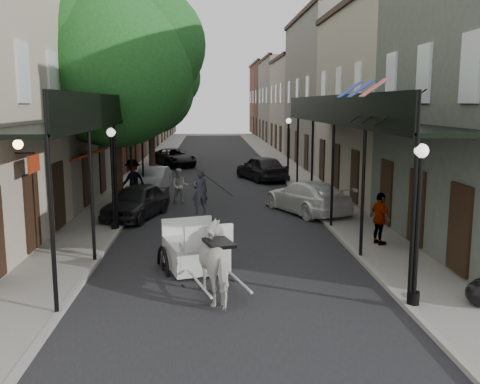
{
  "coord_description": "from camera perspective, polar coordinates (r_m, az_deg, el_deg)",
  "views": [
    {
      "loc": [
        -0.56,
        -13.51,
        4.71
      ],
      "look_at": [
        0.49,
        5.1,
        1.6
      ],
      "focal_mm": 40.0,
      "sensor_mm": 36.0,
      "label": 1
    }
  ],
  "objects": [
    {
      "name": "ground",
      "position": [
        14.32,
        -0.83,
        -9.74
      ],
      "size": [
        140.0,
        140.0,
        0.0
      ],
      "primitive_type": "plane",
      "color": "gray",
      "rests_on": "ground"
    },
    {
      "name": "road",
      "position": [
        33.84,
        -2.27,
        1.47
      ],
      "size": [
        8.0,
        90.0,
        0.01
      ],
      "primitive_type": "cube",
      "color": "black",
      "rests_on": "ground"
    },
    {
      "name": "sidewalk_left",
      "position": [
        34.12,
        -10.7,
        1.47
      ],
      "size": [
        2.2,
        90.0,
        0.12
      ],
      "primitive_type": "cube",
      "color": "gray",
      "rests_on": "ground"
    },
    {
      "name": "sidewalk_right",
      "position": [
        34.28,
        6.12,
        1.62
      ],
      "size": [
        2.2,
        90.0,
        0.12
      ],
      "primitive_type": "cube",
      "color": "gray",
      "rests_on": "ground"
    },
    {
      "name": "building_row_left",
      "position": [
        44.25,
        -13.93,
        9.9
      ],
      "size": [
        5.0,
        80.0,
        10.5
      ],
      "primitive_type": "cube",
      "color": "#A29682",
      "rests_on": "ground"
    },
    {
      "name": "building_row_right",
      "position": [
        44.46,
        8.78,
        10.06
      ],
      "size": [
        5.0,
        80.0,
        10.5
      ],
      "primitive_type": "cube",
      "color": "slate",
      "rests_on": "ground"
    },
    {
      "name": "gallery_left",
      "position": [
        20.93,
        -15.03,
        7.35
      ],
      "size": [
        2.2,
        18.05,
        4.88
      ],
      "color": "black",
      "rests_on": "sidewalk_left"
    },
    {
      "name": "gallery_right",
      "position": [
        21.18,
        11.49,
        7.51
      ],
      "size": [
        2.2,
        18.05,
        4.88
      ],
      "color": "black",
      "rests_on": "sidewalk_right"
    },
    {
      "name": "tree_near",
      "position": [
        24.03,
        -12.29,
        13.51
      ],
      "size": [
        7.31,
        6.8,
        9.63
      ],
      "color": "#382619",
      "rests_on": "sidewalk_left"
    },
    {
      "name": "tree_far",
      "position": [
        37.88,
        -9.0,
        11.06
      ],
      "size": [
        6.45,
        6.0,
        8.61
      ],
      "color": "#382619",
      "rests_on": "sidewalk_left"
    },
    {
      "name": "lamppost_right_near",
      "position": [
        12.7,
        18.41,
        -3.12
      ],
      "size": [
        0.32,
        0.32,
        3.71
      ],
      "color": "black",
      "rests_on": "sidewalk_right"
    },
    {
      "name": "lamppost_left",
      "position": [
        20.0,
        -13.41,
        1.57
      ],
      "size": [
        0.32,
        0.32,
        3.71
      ],
      "color": "black",
      "rests_on": "sidewalk_left"
    },
    {
      "name": "lamppost_right_far",
      "position": [
        31.96,
        5.17,
        4.66
      ],
      "size": [
        0.32,
        0.32,
        3.71
      ],
      "color": "black",
      "rests_on": "sidewalk_right"
    },
    {
      "name": "horse",
      "position": [
        13.08,
        -2.11,
        -7.51
      ],
      "size": [
        1.53,
        2.3,
        1.79
      ],
      "primitive_type": "imported",
      "rotation": [
        0.0,
        0.0,
        3.43
      ],
      "color": "silver",
      "rests_on": "ground"
    },
    {
      "name": "carriage",
      "position": [
        15.59,
        -5.23,
        -3.73
      ],
      "size": [
        2.31,
        2.94,
        2.99
      ],
      "rotation": [
        0.0,
        0.0,
        0.29
      ],
      "color": "black",
      "rests_on": "ground"
    },
    {
      "name": "pedestrian_walking",
      "position": [
        25.44,
        -6.45,
        0.64
      ],
      "size": [
        0.83,
        0.66,
        1.66
      ],
      "primitive_type": "imported",
      "rotation": [
        0.0,
        0.0,
        -0.05
      ],
      "color": "#A2A298",
      "rests_on": "ground"
    },
    {
      "name": "pedestrian_sidewalk_left",
      "position": [
        25.66,
        -11.37,
        1.22
      ],
      "size": [
        1.45,
        1.4,
        1.98
      ],
      "primitive_type": "imported",
      "rotation": [
        0.0,
        0.0,
        3.87
      ],
      "color": "gray",
      "rests_on": "sidewalk_left"
    },
    {
      "name": "pedestrian_sidewalk_right",
      "position": [
        18.05,
        14.71,
        -2.76
      ],
      "size": [
        0.7,
        1.09,
        1.72
      ],
      "primitive_type": "imported",
      "rotation": [
        0.0,
        0.0,
        1.87
      ],
      "color": "gray",
      "rests_on": "sidewalk_right"
    },
    {
      "name": "car_left_near",
      "position": [
        22.44,
        -10.98,
        -0.98
      ],
      "size": [
        2.78,
        4.45,
        1.41
      ],
      "primitive_type": "imported",
      "rotation": [
        0.0,
        0.0,
        -0.29
      ],
      "color": "black",
      "rests_on": "ground"
    },
    {
      "name": "car_left_mid",
      "position": [
        28.73,
        -9.29,
        1.27
      ],
      "size": [
        1.74,
        4.17,
        1.34
      ],
      "primitive_type": "imported",
      "rotation": [
        0.0,
        0.0,
        -0.08
      ],
      "color": "#949499",
      "rests_on": "ground"
    },
    {
      "name": "car_left_far",
      "position": [
        40.58,
        -7.05,
        3.69
      ],
      "size": [
        3.95,
        5.3,
        1.34
      ],
      "primitive_type": "imported",
      "rotation": [
        0.0,
        0.0,
        0.41
      ],
      "color": "black",
      "rests_on": "ground"
    },
    {
      "name": "car_right_near",
      "position": [
        23.24,
        7.12,
        -0.53
      ],
      "size": [
        3.67,
        5.24,
        1.41
      ],
      "primitive_type": "imported",
      "rotation": [
        0.0,
        0.0,
        3.53
      ],
      "color": "white",
      "rests_on": "ground"
    },
    {
      "name": "car_right_far",
      "position": [
        32.9,
        2.29,
        2.6
      ],
      "size": [
        3.23,
        4.91,
        1.55
      ],
      "primitive_type": "imported",
      "rotation": [
        0.0,
        0.0,
        3.48
      ],
      "color": "black",
      "rests_on": "ground"
    }
  ]
}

